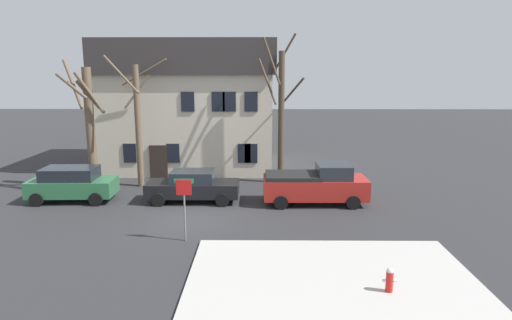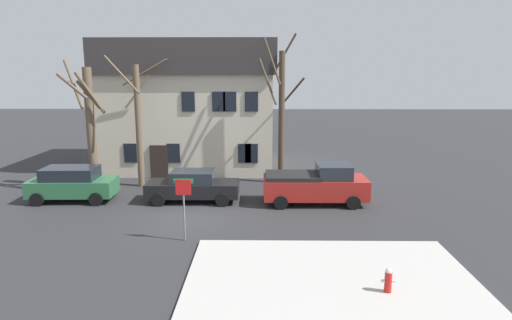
{
  "view_description": "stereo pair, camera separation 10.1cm",
  "coord_description": "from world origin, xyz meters",
  "px_view_note": "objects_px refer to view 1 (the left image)",
  "views": [
    {
      "loc": [
        3.19,
        -19.17,
        6.59
      ],
      "look_at": [
        2.99,
        2.37,
        2.25
      ],
      "focal_mm": 30.87,
      "sensor_mm": 36.0,
      "label": 1
    },
    {
      "loc": [
        3.29,
        -19.17,
        6.59
      ],
      "look_at": [
        2.99,
        2.37,
        2.25
      ],
      "focal_mm": 30.87,
      "sensor_mm": 36.0,
      "label": 2
    }
  ],
  "objects_px": {
    "tree_bare_mid": "(138,121)",
    "street_sign_pole": "(184,198)",
    "car_black_sedan": "(193,186)",
    "building_main": "(192,104)",
    "car_green_wagon": "(72,184)",
    "pickup_truck_red": "(316,184)",
    "fire_hydrant": "(390,279)",
    "tree_bare_far": "(281,112)",
    "tree_bare_near": "(89,123)"
  },
  "relations": [
    {
      "from": "pickup_truck_red",
      "to": "street_sign_pole",
      "type": "xyz_separation_m",
      "value": [
        -5.79,
        -5.16,
        0.79
      ]
    },
    {
      "from": "tree_bare_mid",
      "to": "car_black_sedan",
      "type": "distance_m",
      "value": 5.61
    },
    {
      "from": "tree_bare_far",
      "to": "car_black_sedan",
      "type": "xyz_separation_m",
      "value": [
        -4.67,
        -3.98,
        -3.48
      ]
    },
    {
      "from": "tree_bare_mid",
      "to": "fire_hydrant",
      "type": "distance_m",
      "value": 17.12
    },
    {
      "from": "car_green_wagon",
      "to": "street_sign_pole",
      "type": "distance_m",
      "value": 8.73
    },
    {
      "from": "tree_bare_near",
      "to": "street_sign_pole",
      "type": "relative_size",
      "value": 2.87
    },
    {
      "from": "tree_bare_near",
      "to": "tree_bare_far",
      "type": "relative_size",
      "value": 0.83
    },
    {
      "from": "car_black_sedan",
      "to": "tree_bare_mid",
      "type": "bearing_deg",
      "value": 138.57
    },
    {
      "from": "fire_hydrant",
      "to": "tree_bare_mid",
      "type": "bearing_deg",
      "value": 130.32
    },
    {
      "from": "car_black_sedan",
      "to": "building_main",
      "type": "bearing_deg",
      "value": 98.08
    },
    {
      "from": "car_black_sedan",
      "to": "fire_hydrant",
      "type": "height_order",
      "value": "car_black_sedan"
    },
    {
      "from": "building_main",
      "to": "car_black_sedan",
      "type": "relative_size",
      "value": 2.45
    },
    {
      "from": "car_black_sedan",
      "to": "street_sign_pole",
      "type": "height_order",
      "value": "street_sign_pole"
    },
    {
      "from": "tree_bare_far",
      "to": "fire_hydrant",
      "type": "relative_size",
      "value": 11.63
    },
    {
      "from": "building_main",
      "to": "tree_bare_far",
      "type": "bearing_deg",
      "value": -41.09
    },
    {
      "from": "car_black_sedan",
      "to": "pickup_truck_red",
      "type": "distance_m",
      "value": 6.3
    },
    {
      "from": "car_green_wagon",
      "to": "building_main",
      "type": "bearing_deg",
      "value": 61.51
    },
    {
      "from": "tree_bare_near",
      "to": "tree_bare_mid",
      "type": "distance_m",
      "value": 2.64
    },
    {
      "from": "tree_bare_far",
      "to": "pickup_truck_red",
      "type": "relative_size",
      "value": 1.69
    },
    {
      "from": "building_main",
      "to": "tree_bare_mid",
      "type": "distance_m",
      "value": 6.49
    },
    {
      "from": "fire_hydrant",
      "to": "street_sign_pole",
      "type": "height_order",
      "value": "street_sign_pole"
    },
    {
      "from": "fire_hydrant",
      "to": "street_sign_pole",
      "type": "distance_m",
      "value": 8.16
    },
    {
      "from": "car_black_sedan",
      "to": "street_sign_pole",
      "type": "relative_size",
      "value": 1.86
    },
    {
      "from": "pickup_truck_red",
      "to": "tree_bare_near",
      "type": "bearing_deg",
      "value": 167.69
    },
    {
      "from": "tree_bare_mid",
      "to": "street_sign_pole",
      "type": "bearing_deg",
      "value": -64.64
    },
    {
      "from": "car_green_wagon",
      "to": "street_sign_pole",
      "type": "height_order",
      "value": "street_sign_pole"
    },
    {
      "from": "tree_bare_mid",
      "to": "fire_hydrant",
      "type": "xyz_separation_m",
      "value": [
        10.87,
        -12.8,
        -3.34
      ]
    },
    {
      "from": "building_main",
      "to": "car_black_sedan",
      "type": "bearing_deg",
      "value": -81.92
    },
    {
      "from": "tree_bare_near",
      "to": "tree_bare_far",
      "type": "bearing_deg",
      "value": 8.04
    },
    {
      "from": "building_main",
      "to": "street_sign_pole",
      "type": "xyz_separation_m",
      "value": [
        1.8,
        -14.58,
        -2.6
      ]
    },
    {
      "from": "tree_bare_mid",
      "to": "tree_bare_far",
      "type": "distance_m",
      "value": 8.26
    },
    {
      "from": "tree_bare_mid",
      "to": "fire_hydrant",
      "type": "bearing_deg",
      "value": -49.68
    },
    {
      "from": "tree_bare_mid",
      "to": "car_green_wagon",
      "type": "distance_m",
      "value": 5.04
    },
    {
      "from": "fire_hydrant",
      "to": "building_main",
      "type": "bearing_deg",
      "value": 114.58
    },
    {
      "from": "car_black_sedan",
      "to": "fire_hydrant",
      "type": "xyz_separation_m",
      "value": [
        7.33,
        -9.68,
        -0.3
      ]
    },
    {
      "from": "building_main",
      "to": "street_sign_pole",
      "type": "distance_m",
      "value": 14.92
    },
    {
      "from": "tree_bare_far",
      "to": "pickup_truck_red",
      "type": "xyz_separation_m",
      "value": [
        1.62,
        -4.22,
        -3.31
      ]
    },
    {
      "from": "tree_bare_mid",
      "to": "street_sign_pole",
      "type": "height_order",
      "value": "tree_bare_mid"
    },
    {
      "from": "car_black_sedan",
      "to": "fire_hydrant",
      "type": "distance_m",
      "value": 12.14
    },
    {
      "from": "car_green_wagon",
      "to": "tree_bare_mid",
      "type": "bearing_deg",
      "value": 48.4
    },
    {
      "from": "car_black_sedan",
      "to": "street_sign_pole",
      "type": "bearing_deg",
      "value": -84.72
    },
    {
      "from": "building_main",
      "to": "tree_bare_near",
      "type": "bearing_deg",
      "value": -125.45
    },
    {
      "from": "fire_hydrant",
      "to": "street_sign_pole",
      "type": "xyz_separation_m",
      "value": [
        -6.83,
        4.29,
        1.27
      ]
    },
    {
      "from": "pickup_truck_red",
      "to": "street_sign_pole",
      "type": "height_order",
      "value": "street_sign_pole"
    },
    {
      "from": "tree_bare_far",
      "to": "car_black_sedan",
      "type": "distance_m",
      "value": 7.05
    },
    {
      "from": "car_green_wagon",
      "to": "pickup_truck_red",
      "type": "xyz_separation_m",
      "value": [
        12.55,
        -0.3,
        0.06
      ]
    },
    {
      "from": "car_black_sedan",
      "to": "car_green_wagon",
      "type": "bearing_deg",
      "value": 179.47
    },
    {
      "from": "tree_bare_near",
      "to": "street_sign_pole",
      "type": "height_order",
      "value": "tree_bare_near"
    },
    {
      "from": "tree_bare_near",
      "to": "building_main",
      "type": "bearing_deg",
      "value": 54.55
    },
    {
      "from": "pickup_truck_red",
      "to": "tree_bare_far",
      "type": "bearing_deg",
      "value": 111.03
    }
  ]
}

